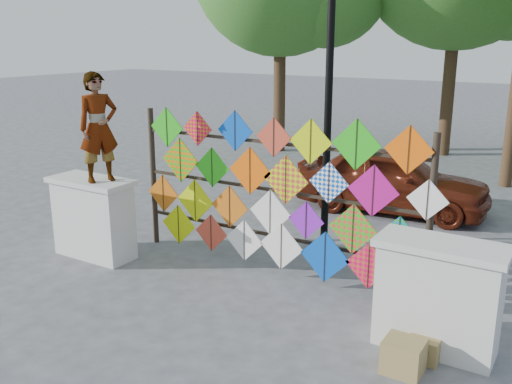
% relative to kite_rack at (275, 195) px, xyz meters
% --- Properties ---
extents(ground, '(80.00, 80.00, 0.00)m').
position_rel_kite_rack_xyz_m(ground, '(-0.08, -0.73, -1.20)').
color(ground, gray).
rests_on(ground, ground).
extents(parapet_left, '(1.40, 0.65, 1.28)m').
position_rel_kite_rack_xyz_m(parapet_left, '(-2.78, -0.93, -0.55)').
color(parapet_left, silver).
rests_on(parapet_left, ground).
extents(parapet_right, '(1.40, 0.65, 1.28)m').
position_rel_kite_rack_xyz_m(parapet_right, '(2.62, -0.93, -0.55)').
color(parapet_right, silver).
rests_on(parapet_right, ground).
extents(kite_rack, '(4.95, 0.24, 2.41)m').
position_rel_kite_rack_xyz_m(kite_rack, '(0.00, 0.00, 0.00)').
color(kite_rack, black).
rests_on(kite_rack, ground).
extents(vendor_woman, '(0.60, 0.71, 1.65)m').
position_rel_kite_rack_xyz_m(vendor_woman, '(-2.52, -0.93, 0.90)').
color(vendor_woman, '#99999E').
rests_on(vendor_woman, parapet_left).
extents(sedan, '(3.91, 1.86, 1.29)m').
position_rel_kite_rack_xyz_m(sedan, '(0.45, 3.93, -0.56)').
color(sedan, '#5B1E0F').
rests_on(sedan, ground).
extents(lamppost, '(0.28, 0.28, 4.46)m').
position_rel_kite_rack_xyz_m(lamppost, '(0.22, 1.27, 1.49)').
color(lamppost, black).
rests_on(lamppost, ground).
extents(cardboard_box_near, '(0.41, 0.36, 0.36)m').
position_rel_kite_rack_xyz_m(cardboard_box_near, '(2.47, -1.58, -1.02)').
color(cardboard_box_near, '#A18A4E').
rests_on(cardboard_box_near, ground).
extents(cardboard_box_far, '(0.33, 0.30, 0.28)m').
position_rel_kite_rack_xyz_m(cardboard_box_far, '(2.60, -1.22, -1.07)').
color(cardboard_box_far, '#A18A4E').
rests_on(cardboard_box_far, ground).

